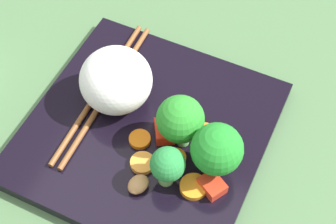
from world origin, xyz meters
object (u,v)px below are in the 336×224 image
(square_plate, at_px, (147,132))
(carrot_slice_3, at_px, (143,140))
(chopstick_pair, at_px, (103,92))
(rice_mound, at_px, (116,80))
(broccoli_floret_0, at_px, (168,166))

(square_plate, distance_m, carrot_slice_3, 0.02)
(carrot_slice_3, xyz_separation_m, chopstick_pair, (-0.08, 0.04, 0.00))
(rice_mound, relative_size, broccoli_floret_0, 1.47)
(square_plate, xyz_separation_m, chopstick_pair, (-0.07, 0.02, 0.01))
(broccoli_floret_0, bearing_deg, square_plate, 133.85)
(chopstick_pair, bearing_deg, rice_mound, 88.12)
(broccoli_floret_0, bearing_deg, carrot_slice_3, 144.37)
(square_plate, bearing_deg, chopstick_pair, 162.10)
(rice_mound, relative_size, carrot_slice_3, 3.40)
(rice_mound, distance_m, carrot_slice_3, 0.08)
(square_plate, relative_size, carrot_slice_3, 10.78)
(broccoli_floret_0, relative_size, chopstick_pair, 0.25)
(broccoli_floret_0, height_order, chopstick_pair, broccoli_floret_0)
(rice_mound, bearing_deg, broccoli_floret_0, -36.82)
(square_plate, height_order, broccoli_floret_0, broccoli_floret_0)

